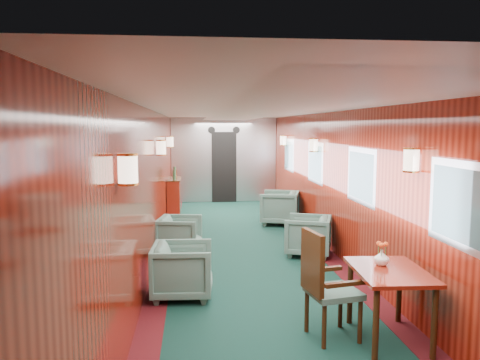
{
  "coord_description": "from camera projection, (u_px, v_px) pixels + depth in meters",
  "views": [
    {
      "loc": [
        -0.87,
        -7.37,
        2.15
      ],
      "look_at": [
        0.0,
        1.3,
        1.15
      ],
      "focal_mm": 35.0,
      "sensor_mm": 36.0,
      "label": 1
    }
  ],
  "objects": [
    {
      "name": "side_chair",
      "position": [
        324.0,
        281.0,
        4.69
      ],
      "size": [
        0.58,
        0.6,
        1.12
      ],
      "rotation": [
        0.0,
        0.0,
        0.2
      ],
      "color": "#1C423D",
      "rests_on": "ground"
    },
    {
      "name": "wall_sconces",
      "position": [
        244.0,
        148.0,
        7.97
      ],
      "size": [
        2.97,
        7.97,
        0.25
      ],
      "color": "#FFE6C6",
      "rests_on": "ground"
    },
    {
      "name": "windows_right",
      "position": [
        334.0,
        168.0,
        7.84
      ],
      "size": [
        0.02,
        8.6,
        0.8
      ],
      "color": "silver",
      "rests_on": "ground"
    },
    {
      "name": "credenza",
      "position": [
        174.0,
        197.0,
        11.28
      ],
      "size": [
        0.32,
        1.01,
        1.18
      ],
      "color": "maroon",
      "rests_on": "ground"
    },
    {
      "name": "bulkhead",
      "position": [
        224.0,
        161.0,
        13.32
      ],
      "size": [
        2.98,
        0.17,
        2.39
      ],
      "color": "silver",
      "rests_on": "ground"
    },
    {
      "name": "armchair_left_far",
      "position": [
        180.0,
        235.0,
        7.94
      ],
      "size": [
        0.8,
        0.79,
        0.63
      ],
      "primitive_type": "imported",
      "rotation": [
        0.0,
        0.0,
        1.4
      ],
      "color": "#1C423D",
      "rests_on": "ground"
    },
    {
      "name": "room",
      "position": [
        248.0,
        159.0,
        7.43
      ],
      "size": [
        12.0,
        12.1,
        2.4
      ],
      "color": "#0D3026",
      "rests_on": "ground"
    },
    {
      "name": "armchair_right_far",
      "position": [
        280.0,
        208.0,
        10.3
      ],
      "size": [
        1.0,
        0.99,
        0.74
      ],
      "primitive_type": "imported",
      "rotation": [
        0.0,
        0.0,
        -1.86
      ],
      "color": "#1C423D",
      "rests_on": "ground"
    },
    {
      "name": "armchair_right_near",
      "position": [
        308.0,
        236.0,
        7.82
      ],
      "size": [
        0.93,
        0.91,
        0.67
      ],
      "primitive_type": "imported",
      "rotation": [
        0.0,
        0.0,
        -1.91
      ],
      "color": "#1C423D",
      "rests_on": "ground"
    },
    {
      "name": "armchair_left_near",
      "position": [
        183.0,
        270.0,
        5.9
      ],
      "size": [
        0.79,
        0.77,
        0.69
      ],
      "primitive_type": "imported",
      "rotation": [
        0.0,
        0.0,
        1.52
      ],
      "color": "#1C423D",
      "rests_on": "ground"
    },
    {
      "name": "dining_table",
      "position": [
        390.0,
        281.0,
        4.67
      ],
      "size": [
        0.73,
        1.01,
        0.73
      ],
      "rotation": [
        0.0,
        0.0,
        -0.05
      ],
      "color": "maroon",
      "rests_on": "ground"
    },
    {
      "name": "flower_vase",
      "position": [
        382.0,
        258.0,
        4.79
      ],
      "size": [
        0.18,
        0.18,
        0.16
      ],
      "primitive_type": "imported",
      "rotation": [
        0.0,
        0.0,
        0.21
      ],
      "color": "silver",
      "rests_on": "dining_table"
    }
  ]
}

